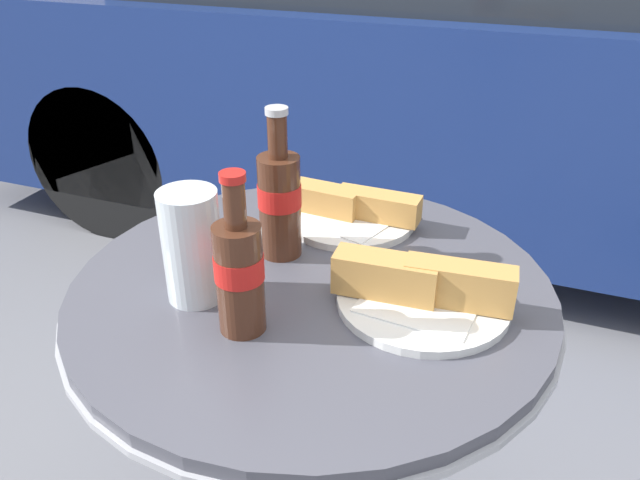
{
  "coord_description": "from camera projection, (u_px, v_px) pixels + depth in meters",
  "views": [
    {
      "loc": [
        0.28,
        -0.7,
        1.2
      ],
      "look_at": [
        0.0,
        0.03,
        0.76
      ],
      "focal_mm": 35.0,
      "sensor_mm": 36.0,
      "label": 1
    }
  ],
  "objects": [
    {
      "name": "parked_car",
      "position": [
        481.0,
        55.0,
        2.53
      ],
      "size": [
        4.24,
        1.81,
        1.34
      ],
      "color": "navy",
      "rests_on": "ground_plane"
    },
    {
      "name": "lunch_plate_near",
      "position": [
        422.0,
        290.0,
        0.84
      ],
      "size": [
        0.24,
        0.23,
        0.07
      ],
      "color": "white",
      "rests_on": "bistro_table"
    },
    {
      "name": "cola_bottle_right",
      "position": [
        280.0,
        200.0,
        0.93
      ],
      "size": [
        0.07,
        0.07,
        0.23
      ],
      "color": "#4C2819",
      "rests_on": "bistro_table"
    },
    {
      "name": "drinking_glass",
      "position": [
        193.0,
        251.0,
        0.83
      ],
      "size": [
        0.08,
        0.08,
        0.16
      ],
      "color": "#C68923",
      "rests_on": "bistro_table"
    },
    {
      "name": "lunch_plate_far",
      "position": [
        350.0,
        210.0,
        1.06
      ],
      "size": [
        0.24,
        0.22,
        0.06
      ],
      "color": "white",
      "rests_on": "bistro_table"
    },
    {
      "name": "cola_bottle_left",
      "position": [
        239.0,
        271.0,
        0.76
      ],
      "size": [
        0.06,
        0.06,
        0.22
      ],
      "color": "#4C2819",
      "rests_on": "bistro_table"
    },
    {
      "name": "bistro_table",
      "position": [
        312.0,
        380.0,
        0.99
      ],
      "size": [
        0.71,
        0.71,
        0.71
      ],
      "color": "#B7B7BC",
      "rests_on": "ground_plane"
    }
  ]
}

